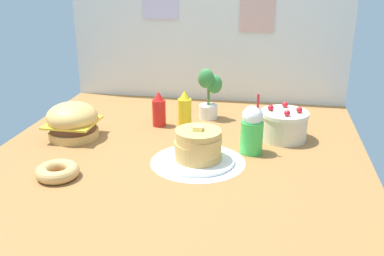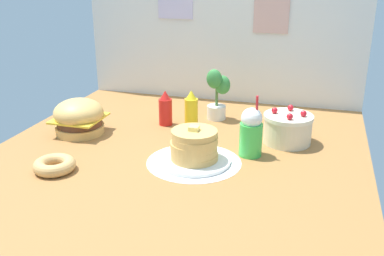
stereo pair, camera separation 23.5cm
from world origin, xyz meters
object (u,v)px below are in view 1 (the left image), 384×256
at_px(burger, 73,121).
at_px(ketchup_bottle, 159,110).
at_px(layer_cake, 284,125).
at_px(pancake_stack, 198,148).
at_px(donut_pink_glaze, 58,171).
at_px(cream_soda_cup, 252,130).
at_px(potted_plant, 209,92).
at_px(mustard_bottle, 185,109).

relative_size(burger, ketchup_bottle, 1.33).
relative_size(burger, layer_cake, 1.06).
xyz_separation_m(pancake_stack, ketchup_bottle, (-0.32, 0.48, 0.02)).
distance_m(layer_cake, ketchup_bottle, 0.74).
xyz_separation_m(pancake_stack, donut_pink_glaze, (-0.61, -0.28, -0.05)).
xyz_separation_m(layer_cake, ketchup_bottle, (-0.74, 0.09, 0.02)).
relative_size(cream_soda_cup, donut_pink_glaze, 1.61).
bearing_deg(potted_plant, donut_pink_glaze, -120.66).
relative_size(burger, mustard_bottle, 1.33).
bearing_deg(layer_cake, burger, -170.80).
relative_size(layer_cake, donut_pink_glaze, 1.34).
height_order(burger, ketchup_bottle, ketchup_bottle).
bearing_deg(donut_pink_glaze, ketchup_bottle, 69.11).
bearing_deg(pancake_stack, mustard_bottle, 107.88).
bearing_deg(pancake_stack, cream_soda_cup, 34.00).
xyz_separation_m(pancake_stack, cream_soda_cup, (0.25, 0.17, 0.05)).
bearing_deg(ketchup_bottle, donut_pink_glaze, -110.89).
bearing_deg(burger, mustard_bottle, 29.54).
height_order(pancake_stack, ketchup_bottle, ketchup_bottle).
distance_m(layer_cake, donut_pink_glaze, 1.23).
bearing_deg(donut_pink_glaze, burger, 105.88).
distance_m(burger, ketchup_bottle, 0.51).
height_order(burger, potted_plant, potted_plant).
height_order(ketchup_bottle, cream_soda_cup, cream_soda_cup).
relative_size(pancake_stack, mustard_bottle, 1.70).
xyz_separation_m(burger, ketchup_bottle, (0.43, 0.28, 0.00)).
xyz_separation_m(donut_pink_glaze, potted_plant, (0.56, 0.95, 0.14)).
bearing_deg(layer_cake, donut_pink_glaze, -146.81).
bearing_deg(burger, pancake_stack, -15.35).
height_order(burger, pancake_stack, burger).
xyz_separation_m(burger, mustard_bottle, (0.58, 0.33, 0.00)).
height_order(donut_pink_glaze, potted_plant, potted_plant).
xyz_separation_m(mustard_bottle, cream_soda_cup, (0.42, -0.36, 0.03)).
xyz_separation_m(pancake_stack, potted_plant, (-0.05, 0.67, 0.10)).
bearing_deg(layer_cake, potted_plant, 149.06).
distance_m(donut_pink_glaze, potted_plant, 1.11).
xyz_separation_m(mustard_bottle, potted_plant, (0.12, 0.14, 0.08)).
distance_m(ketchup_bottle, mustard_bottle, 0.16).
distance_m(burger, pancake_stack, 0.77).
height_order(ketchup_bottle, donut_pink_glaze, ketchup_bottle).
height_order(cream_soda_cup, donut_pink_glaze, cream_soda_cup).
xyz_separation_m(ketchup_bottle, mustard_bottle, (0.15, 0.05, 0.00)).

